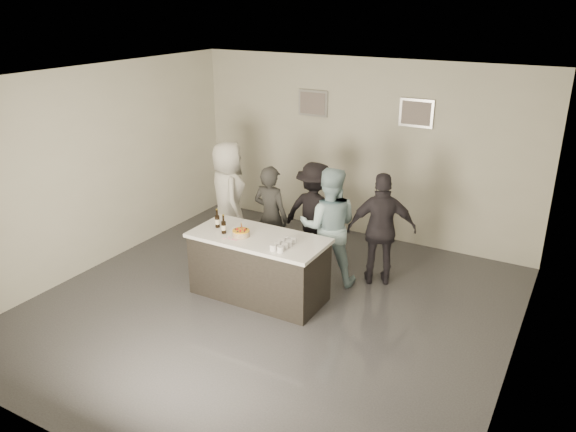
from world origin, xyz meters
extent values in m
plane|color=#3D3D42|center=(0.00, 0.00, 0.00)|extent=(6.00, 6.00, 0.00)
plane|color=white|center=(0.00, 0.00, 3.00)|extent=(6.00, 6.00, 0.00)
cube|color=beige|center=(0.00, 3.00, 1.50)|extent=(6.00, 0.04, 3.00)
cube|color=beige|center=(0.00, -3.00, 1.50)|extent=(6.00, 0.04, 3.00)
cube|color=beige|center=(-3.00, 0.00, 1.50)|extent=(0.04, 6.00, 3.00)
cube|color=beige|center=(3.00, 0.00, 1.50)|extent=(0.04, 6.00, 3.00)
cube|color=#B2B2B7|center=(-0.90, 2.97, 2.20)|extent=(0.54, 0.04, 0.44)
cube|color=#B2B2B7|center=(0.90, 2.97, 2.20)|extent=(0.54, 0.04, 0.44)
cube|color=white|center=(-0.30, 0.22, 0.45)|extent=(1.86, 0.86, 0.90)
cylinder|color=#FFB01A|center=(-0.50, 0.11, 0.94)|extent=(0.23, 0.23, 0.07)
cylinder|color=black|center=(-0.96, 0.21, 1.03)|extent=(0.07, 0.07, 0.26)
cylinder|color=black|center=(-0.76, 0.07, 1.03)|extent=(0.07, 0.07, 0.26)
cube|color=orange|center=(0.16, 0.09, 0.94)|extent=(0.19, 0.40, 0.08)
cube|color=pink|center=(-0.57, -0.04, 0.90)|extent=(0.24, 0.08, 0.01)
imported|color=#252525|center=(-0.65, 1.13, 0.80)|extent=(0.60, 0.42, 1.59)
imported|color=#9BBFCB|center=(0.34, 1.07, 0.86)|extent=(1.03, 0.93, 1.73)
imported|color=silver|center=(-1.61, 1.39, 0.89)|extent=(1.02, 1.01, 1.78)
imported|color=#2B272E|center=(1.00, 1.42, 0.82)|extent=(1.05, 0.78, 1.65)
imported|color=black|center=(-0.16, 1.62, 0.79)|extent=(1.06, 0.65, 1.59)
camera|label=1|loc=(3.42, -5.58, 3.87)|focal=35.00mm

